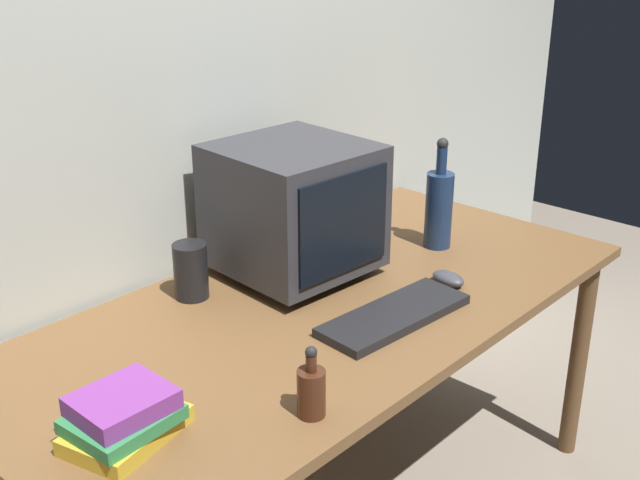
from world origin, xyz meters
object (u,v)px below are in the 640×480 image
Objects in this scene: keyboard at (394,315)px; bottle_short at (311,390)px; book_stack at (124,418)px; crt_monitor at (294,209)px; bottle_tall at (438,206)px; mug at (339,217)px; computer_mouse at (448,279)px; metal_canister at (191,271)px.

bottle_short is (-0.44, -0.12, 0.05)m from keyboard.
crt_monitor is at bearing 20.66° from book_stack.
crt_monitor is 1.22× the size of bottle_tall.
bottle_tall is at bearing -22.75° from crt_monitor.
keyboard is at bearing 15.89° from bottle_short.
mug is at bearing 20.52° from book_stack.
crt_monitor is 0.46m from computer_mouse.
computer_mouse reaches higher than keyboard.
crt_monitor is 2.73× the size of metal_canister.
crt_monitor is 0.98× the size of keyboard.
bottle_short is 0.62m from metal_canister.
keyboard is 2.66× the size of bottle_short.
bottle_short is 1.05× the size of metal_canister.
crt_monitor is at bearing -159.80° from mug.
book_stack is at bearing -141.28° from metal_canister.
computer_mouse is 0.29m from bottle_tall.
keyboard is 0.54m from metal_canister.
bottle_tall reaches higher than book_stack.
book_stack is 1.70× the size of metal_canister.
crt_monitor is 2.60× the size of bottle_short.
book_stack is at bearing -177.94° from computer_mouse.
metal_canister is at bearing 38.72° from book_stack.
keyboard is at bearing -6.67° from book_stack.
keyboard is 0.26m from computer_mouse.
mug reaches higher than keyboard.
keyboard is 4.20× the size of computer_mouse.
mug is (-0.11, 0.30, -0.08)m from bottle_tall.
bottle_tall is at bearing 5.23° from book_stack.
bottle_short is at bearing -160.42° from bottle_tall.
keyboard is 3.50× the size of mug.
bottle_tall is 2.25× the size of metal_canister.
computer_mouse is 0.69m from metal_canister.
crt_monitor reaches higher than keyboard.
bottle_tall is 1.21m from book_stack.
mug is at bearing 2.24° from metal_canister.
computer_mouse is 0.63× the size of bottle_short.
bottle_tall is 0.33m from mug.
crt_monitor is at bearing 89.29° from keyboard.
book_stack reaches higher than keyboard.
metal_canister is at bearing 144.62° from computer_mouse.
bottle_short is 1.01m from mug.
bottle_tall is at bearing -20.92° from metal_canister.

